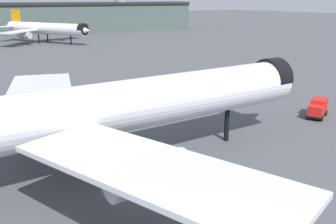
% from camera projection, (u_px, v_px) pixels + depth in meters
% --- Properties ---
extents(ground, '(900.00, 900.00, 0.00)m').
position_uv_depth(ground, '(120.00, 184.00, 41.98)').
color(ground, '#4C4F54').
extents(airliner_near_gate, '(60.87, 55.69, 16.99)m').
position_uv_depth(airliner_near_gate, '(112.00, 109.00, 43.46)').
color(airliner_near_gate, silver).
rests_on(airliner_near_gate, ground).
extents(airliner_far_taxiway, '(41.86, 46.69, 14.36)m').
position_uv_depth(airliner_far_taxiway, '(46.00, 29.00, 169.85)').
color(airliner_far_taxiway, white).
rests_on(airliner_far_taxiway, ground).
extents(terminal_building, '(179.84, 43.74, 28.82)m').
position_uv_depth(terminal_building, '(43.00, 18.00, 213.33)').
color(terminal_building, '#475651').
rests_on(terminal_building, ground).
extents(service_truck_front, '(5.96, 4.35, 3.00)m').
position_uv_depth(service_truck_front, '(318.00, 108.00, 65.20)').
color(service_truck_front, black).
rests_on(service_truck_front, ground).
extents(baggage_tug_wing, '(2.99, 3.58, 1.85)m').
position_uv_depth(baggage_tug_wing, '(31.00, 97.00, 75.10)').
color(baggage_tug_wing, black).
rests_on(baggage_tug_wing, ground).
extents(traffic_cone_near_nose, '(0.50, 0.50, 0.63)m').
position_uv_depth(traffic_cone_near_nose, '(139.00, 95.00, 78.87)').
color(traffic_cone_near_nose, '#F2600C').
rests_on(traffic_cone_near_nose, ground).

